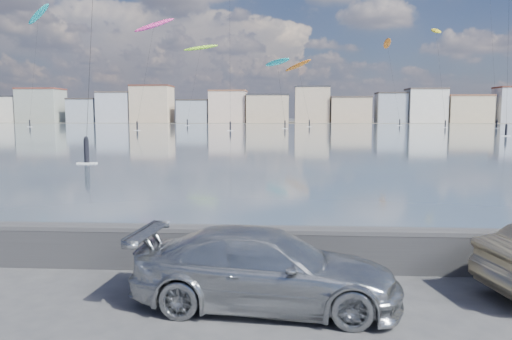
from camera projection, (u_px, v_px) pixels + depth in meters
The scene contains 13 objects.
ground at pixel (186, 316), 8.94m from camera, with size 700.00×700.00×0.00m, color #333335.
bay_water at pixel (279, 132), 99.67m from camera, with size 500.00×177.00×0.00m, color #3B4F61.
far_shore_strip at pixel (284, 122), 207.26m from camera, with size 500.00×60.00×0.00m, color #4C473D.
seawall at pixel (209, 245), 11.55m from camera, with size 400.00×0.36×1.08m.
far_buildings at pixel (287, 107), 192.61m from camera, with size 240.79×13.26×14.60m.
car_silver at pixel (266, 269), 9.35m from camera, with size 2.03×5.01×1.45m, color #A6AAAE.
kitesurfer_1 at pixel (387, 45), 160.80m from camera, with size 3.46×19.24×27.79m.
kitesurfer_6 at pixel (154, 26), 116.97m from camera, with size 10.21×15.31×26.70m.
kitesurfer_8 at pixel (201, 48), 152.46m from camera, with size 11.12×10.68×25.20m.
kitesurfer_11 at pixel (39, 15), 145.80m from camera, with size 8.82×17.96×35.62m.
kitesurfer_12 at pixel (277, 63), 129.64m from camera, with size 8.31×17.04×18.09m.
kitesurfer_13 at pixel (436, 33), 131.50m from camera, with size 3.37×11.57×26.80m.
kitesurfer_19 at pixel (298, 66), 140.82m from camera, with size 8.64×11.50×19.01m.
Camera 1 is at (1.80, -8.49, 3.62)m, focal length 35.00 mm.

